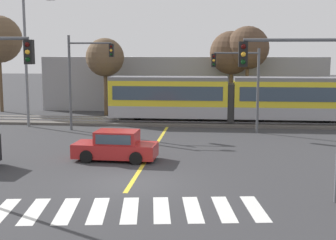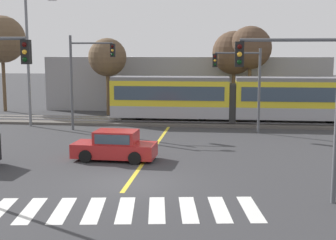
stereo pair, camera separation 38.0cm
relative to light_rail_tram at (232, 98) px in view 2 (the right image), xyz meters
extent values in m
plane|color=#333335|center=(-4.66, -17.06, -2.05)|extent=(200.00, 200.00, 0.00)
cube|color=#56514C|center=(-4.66, 0.01, -1.96)|extent=(120.00, 4.00, 0.18)
cube|color=#939399|center=(-4.66, -0.71, -1.82)|extent=(120.00, 0.08, 0.10)
cube|color=#939399|center=(-4.66, 0.73, -1.82)|extent=(120.00, 0.08, 0.10)
cube|color=#9E9EA3|center=(-4.75, 0.01, -1.07)|extent=(9.00, 2.60, 0.90)
cube|color=yellow|center=(-4.75, 0.01, 0.33)|extent=(9.00, 2.60, 1.90)
cube|color=#384756|center=(-4.75, -1.31, 0.38)|extent=(8.28, 0.04, 1.04)
cube|color=slate|center=(-4.75, 0.01, 1.42)|extent=(9.00, 2.39, 0.28)
cylinder|color=black|center=(-2.27, 0.01, -1.52)|extent=(0.70, 0.20, 0.70)
cylinder|color=black|center=(-7.22, 0.01, -1.52)|extent=(0.70, 0.20, 0.70)
cube|color=#9E9EA3|center=(4.75, 0.01, -1.07)|extent=(9.00, 2.60, 0.90)
cube|color=yellow|center=(4.75, 0.01, 0.33)|extent=(9.00, 2.60, 1.90)
cube|color=#384756|center=(4.75, -1.31, 0.38)|extent=(8.28, 0.04, 1.04)
cube|color=slate|center=(4.75, 0.01, 1.42)|extent=(9.00, 2.39, 0.28)
cylinder|color=black|center=(7.23, 0.01, -1.52)|extent=(0.70, 0.20, 0.70)
cylinder|color=black|center=(2.28, 0.01, -1.52)|extent=(0.70, 0.20, 0.70)
cube|color=#2D2D2D|center=(0.00, 0.01, -0.37)|extent=(0.50, 2.34, 2.80)
cube|color=silver|center=(-7.38, -20.83, -2.04)|extent=(0.93, 2.85, 0.01)
cube|color=silver|center=(-6.29, -20.68, -2.04)|extent=(0.93, 2.85, 0.01)
cube|color=silver|center=(-5.20, -20.53, -2.04)|extent=(0.93, 2.85, 0.01)
cube|color=silver|center=(-4.11, -20.38, -2.04)|extent=(0.93, 2.85, 0.01)
cube|color=silver|center=(-3.02, -20.23, -2.04)|extent=(0.93, 2.85, 0.01)
cube|color=silver|center=(-1.94, -20.09, -2.04)|extent=(0.93, 2.85, 0.01)
cube|color=silver|center=(-0.85, -19.94, -2.04)|extent=(0.93, 2.85, 0.01)
cube|color=silver|center=(0.24, -19.79, -2.04)|extent=(0.93, 2.85, 0.01)
cube|color=gold|center=(-4.66, -10.23, -2.05)|extent=(0.20, 16.46, 0.01)
cube|color=#B22323|center=(-6.23, -12.86, -1.53)|extent=(4.28, 1.90, 0.72)
cube|color=#B22323|center=(-6.13, -12.86, -0.85)|extent=(2.17, 1.62, 0.64)
cube|color=#384756|center=(-7.13, -12.81, -0.85)|extent=(0.17, 1.43, 0.52)
cube|color=#384756|center=(-6.17, -13.64, -0.85)|extent=(1.78, 0.13, 0.48)
cylinder|color=black|center=(-7.53, -13.65, -1.73)|extent=(0.65, 0.25, 0.64)
cylinder|color=black|center=(-7.45, -11.95, -1.73)|extent=(0.65, 0.25, 0.64)
cylinder|color=black|center=(-5.01, -13.77, -1.73)|extent=(0.65, 0.25, 0.64)
cylinder|color=black|center=(-4.93, -12.07, -1.73)|extent=(0.65, 0.25, 0.64)
cylinder|color=#515459|center=(1.52, -18.77, 3.84)|extent=(3.50, 0.12, 0.12)
cube|color=black|center=(-0.23, -18.77, 3.34)|extent=(0.32, 0.28, 0.90)
sphere|color=#360605|center=(-0.23, -18.92, 3.61)|extent=(0.18, 0.18, 0.18)
sphere|color=#F7AA26|center=(-0.23, -18.92, 3.34)|extent=(0.18, 0.18, 0.18)
sphere|color=black|center=(-0.23, -18.92, 3.07)|extent=(0.18, 0.18, 0.18)
cube|color=black|center=(-8.07, -19.02, 3.42)|extent=(0.32, 0.28, 0.90)
sphere|color=#360605|center=(-8.07, -19.17, 3.69)|extent=(0.18, 0.18, 0.18)
sphere|color=#F7AA26|center=(-8.07, -19.17, 3.42)|extent=(0.18, 0.18, 0.18)
sphere|color=black|center=(-8.07, -19.17, 3.15)|extent=(0.18, 0.18, 0.18)
cylinder|color=#515459|center=(-11.31, -3.98, 1.27)|extent=(0.18, 0.18, 6.63)
cylinder|color=#515459|center=(-9.81, -3.98, 4.04)|extent=(3.00, 0.12, 0.12)
cube|color=black|center=(-8.31, -3.98, 3.54)|extent=(0.32, 0.28, 0.90)
sphere|color=#360605|center=(-8.31, -4.13, 3.81)|extent=(0.18, 0.18, 0.18)
sphere|color=#F7AA26|center=(-8.31, -4.13, 3.54)|extent=(0.18, 0.18, 0.18)
sphere|color=black|center=(-8.31, -4.13, 3.27)|extent=(0.18, 0.18, 0.18)
cylinder|color=#515459|center=(1.70, -3.87, 0.82)|extent=(0.18, 0.18, 5.73)
cylinder|color=#515459|center=(0.20, -3.87, 3.37)|extent=(3.00, 0.12, 0.12)
cube|color=black|center=(-1.30, -3.87, 2.87)|extent=(0.32, 0.28, 0.90)
sphere|color=#360605|center=(-1.30, -4.02, 3.14)|extent=(0.18, 0.18, 0.18)
sphere|color=#F7AA26|center=(-1.30, -4.02, 2.87)|extent=(0.18, 0.18, 0.18)
sphere|color=black|center=(-1.30, -4.02, 2.60)|extent=(0.18, 0.18, 0.18)
cylinder|color=slate|center=(-14.97, -2.70, 2.72)|extent=(0.20, 0.20, 9.54)
cylinder|color=brown|center=(-20.92, 5.61, 0.85)|extent=(0.32, 0.32, 5.80)
sphere|color=brown|center=(-20.92, 5.61, 4.61)|extent=(4.31, 4.31, 4.31)
cylinder|color=brown|center=(-10.69, 4.11, 0.14)|extent=(0.32, 0.32, 4.38)
sphere|color=brown|center=(-10.69, 4.11, 2.99)|extent=(3.31, 3.31, 3.31)
cylinder|color=brown|center=(0.21, 5.84, 0.29)|extent=(0.32, 0.32, 4.67)
sphere|color=#4C3828|center=(0.21, 5.84, 3.38)|extent=(3.80, 3.80, 3.80)
cylinder|color=brown|center=(1.55, 4.99, 0.51)|extent=(0.32, 0.32, 5.12)
sphere|color=#4C3828|center=(1.55, 4.99, 3.81)|extent=(3.67, 3.67, 3.67)
cube|color=gray|center=(-4.24, 9.89, 0.47)|extent=(26.38, 6.00, 5.04)
camera|label=1|loc=(-1.24, -35.86, 3.39)|focal=50.00mm
camera|label=2|loc=(-0.86, -35.82, 3.39)|focal=50.00mm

